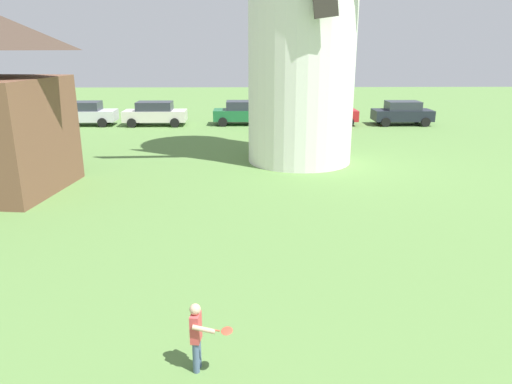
{
  "coord_description": "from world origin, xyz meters",
  "views": [
    {
      "loc": [
        -0.31,
        -2.75,
        5.01
      ],
      "look_at": [
        -0.17,
        3.99,
        2.95
      ],
      "focal_mm": 33.51,
      "sensor_mm": 36.0,
      "label": 1
    }
  ],
  "objects_px": {
    "parked_car_silver": "(81,113)",
    "parked_car_red": "(327,113)",
    "parked_car_green": "(243,112)",
    "parked_car_black": "(402,113)",
    "parked_car_cream": "(155,113)",
    "player_far": "(198,333)"
  },
  "relations": [
    {
      "from": "parked_car_black",
      "to": "player_far",
      "type": "bearing_deg",
      "value": -114.03
    },
    {
      "from": "parked_car_red",
      "to": "parked_car_green",
      "type": "bearing_deg",
      "value": 177.05
    },
    {
      "from": "player_far",
      "to": "parked_car_cream",
      "type": "height_order",
      "value": "parked_car_cream"
    },
    {
      "from": "parked_car_cream",
      "to": "parked_car_green",
      "type": "height_order",
      "value": "same"
    },
    {
      "from": "parked_car_silver",
      "to": "parked_car_green",
      "type": "xyz_separation_m",
      "value": [
        10.66,
        0.15,
        -0.0
      ]
    },
    {
      "from": "player_far",
      "to": "parked_car_silver",
      "type": "distance_m",
      "value": 27.19
    },
    {
      "from": "player_far",
      "to": "parked_car_green",
      "type": "bearing_deg",
      "value": 88.68
    },
    {
      "from": "parked_car_red",
      "to": "parked_car_black",
      "type": "height_order",
      "value": "same"
    },
    {
      "from": "parked_car_cream",
      "to": "parked_car_red",
      "type": "relative_size",
      "value": 1.03
    },
    {
      "from": "player_far",
      "to": "parked_car_black",
      "type": "height_order",
      "value": "parked_car_black"
    },
    {
      "from": "player_far",
      "to": "parked_car_cream",
      "type": "xyz_separation_m",
      "value": [
        -5.22,
        25.14,
        0.14
      ]
    },
    {
      "from": "player_far",
      "to": "parked_car_red",
      "type": "relative_size",
      "value": 0.3
    },
    {
      "from": "player_far",
      "to": "parked_car_cream",
      "type": "relative_size",
      "value": 0.29
    },
    {
      "from": "parked_car_cream",
      "to": "parked_car_red",
      "type": "distance_m",
      "value": 11.37
    },
    {
      "from": "parked_car_silver",
      "to": "parked_car_cream",
      "type": "bearing_deg",
      "value": -1.35
    },
    {
      "from": "parked_car_green",
      "to": "parked_car_black",
      "type": "height_order",
      "value": "same"
    },
    {
      "from": "parked_car_cream",
      "to": "parked_car_black",
      "type": "distance_m",
      "value": 16.4
    },
    {
      "from": "parked_car_silver",
      "to": "parked_car_red",
      "type": "distance_m",
      "value": 16.23
    },
    {
      "from": "parked_car_cream",
      "to": "parked_car_red",
      "type": "height_order",
      "value": "same"
    },
    {
      "from": "parked_car_silver",
      "to": "parked_car_red",
      "type": "height_order",
      "value": "same"
    },
    {
      "from": "parked_car_silver",
      "to": "parked_car_black",
      "type": "relative_size",
      "value": 1.17
    },
    {
      "from": "parked_car_silver",
      "to": "parked_car_green",
      "type": "bearing_deg",
      "value": 0.82
    }
  ]
}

